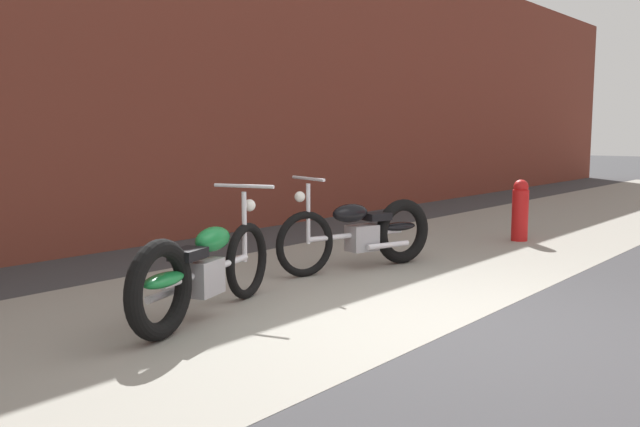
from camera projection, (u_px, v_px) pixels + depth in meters
The scene contains 6 objects.
ground_plane at pixel (461, 328), 5.05m from camera, with size 80.00×80.00×0.00m, color #38383A.
sidewalk_slab at pixel (291, 292), 6.16m from camera, with size 36.00×3.50×0.01m, color gray.
brick_building_wall at pixel (80, 54), 8.08m from camera, with size 36.00×0.50×4.85m, color brown.
motorcycle_green at pixel (197, 272), 5.17m from camera, with size 1.94×0.85×1.03m.
motorcycle_black at pixel (368, 232), 7.24m from camera, with size 1.95×0.81×1.03m.
fire_hydrant at pixel (520, 210), 9.07m from camera, with size 0.22×0.22×0.84m.
Camera 1 is at (-4.44, -2.34, 1.47)m, focal length 37.40 mm.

